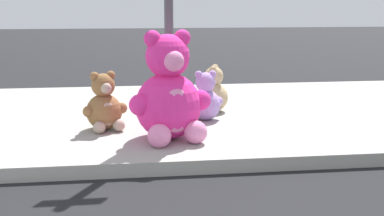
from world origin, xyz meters
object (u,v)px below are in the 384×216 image
(plush_lavender, at_px, (205,100))
(plush_tan, at_px, (212,93))
(plush_pink_large, at_px, (169,96))
(plush_brown, at_px, (104,107))

(plush_lavender, distance_m, plush_tan, 0.50)
(plush_pink_large, height_order, plush_lavender, plush_pink_large)
(plush_tan, bearing_deg, plush_pink_large, -118.22)
(plush_brown, height_order, plush_tan, plush_brown)
(plush_pink_large, xyz_separation_m, plush_brown, (-0.75, 0.51, -0.21))
(plush_pink_large, relative_size, plush_brown, 1.72)
(plush_brown, xyz_separation_m, plush_tan, (1.47, 0.83, -0.02))
(plush_brown, distance_m, plush_lavender, 1.34)
(plush_pink_large, distance_m, plush_lavender, 1.05)
(plush_lavender, height_order, plush_tan, plush_tan)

